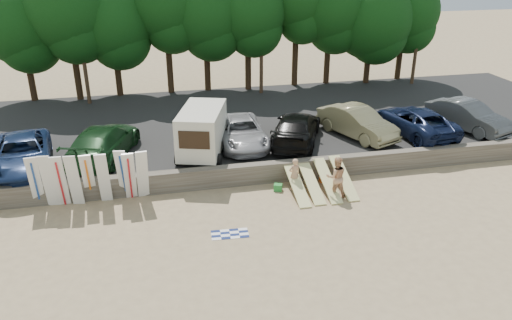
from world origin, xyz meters
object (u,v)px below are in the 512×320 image
at_px(beachgoer_b, 336,177).
at_px(car_5, 416,121).
at_px(car_3, 296,128).
at_px(cooler, 278,187).
at_px(car_0, 22,154).
at_px(car_4, 357,122).
at_px(beachgoer_a, 294,174).
at_px(box_trailer, 202,130).
at_px(car_1, 103,142).
at_px(car_6, 468,116).
at_px(car_2, 241,132).

bearing_deg(beachgoer_b, car_5, -136.54).
xyz_separation_m(car_3, cooler, (-2.07, -4.09, -1.35)).
relative_size(car_0, car_4, 1.12).
distance_m(car_3, beachgoer_a, 4.39).
xyz_separation_m(car_4, cooler, (-5.67, -4.24, -1.37)).
bearing_deg(car_5, car_3, -8.58).
height_order(box_trailer, car_0, box_trailer).
distance_m(car_1, car_4, 13.71).
distance_m(car_1, car_6, 20.41).
xyz_separation_m(car_1, car_5, (17.10, -0.28, -0.07)).
xyz_separation_m(car_2, car_5, (9.98, -0.53, 0.05)).
bearing_deg(box_trailer, car_2, 43.63).
xyz_separation_m(car_4, car_6, (6.70, -0.33, 0.00)).
distance_m(car_6, beachgoer_b, 11.15).
distance_m(box_trailer, car_2, 2.55).
bearing_deg(beachgoer_b, car_4, -114.73).
relative_size(car_6, beachgoer_b, 2.57).
bearing_deg(car_3, car_2, 17.77).
bearing_deg(cooler, car_5, 45.91).
distance_m(car_6, beachgoer_a, 12.28).
height_order(car_4, beachgoer_a, car_4).
relative_size(box_trailer, beachgoer_b, 2.20).
distance_m(car_0, cooler, 12.35).
height_order(box_trailer, car_4, box_trailer).
bearing_deg(car_3, car_4, -153.75).
bearing_deg(car_2, beachgoer_a, -68.97).
relative_size(car_3, car_5, 1.01).
bearing_deg(car_4, cooler, -165.50).
bearing_deg(beachgoer_b, car_6, -146.71).
distance_m(car_2, beachgoer_b, 6.46).
bearing_deg(car_3, car_0, 26.08).
bearing_deg(car_1, car_2, -160.74).
relative_size(car_3, car_6, 1.11).
height_order(box_trailer, beachgoer_a, box_trailer).
xyz_separation_m(car_3, beachgoer_b, (0.36, -5.19, -0.53)).
relative_size(car_2, beachgoer_b, 2.65).
bearing_deg(car_0, car_1, -0.44).
distance_m(car_2, car_4, 6.59).
bearing_deg(beachgoer_b, car_3, -79.54).
bearing_deg(car_5, beachgoer_b, 30.05).
bearing_deg(box_trailer, beachgoer_b, -21.24).
relative_size(car_2, car_4, 1.03).
xyz_separation_m(car_1, car_3, (10.11, -0.07, -0.03)).
bearing_deg(car_1, car_0, 26.16).
height_order(car_3, beachgoer_b, car_3).
relative_size(box_trailer, cooler, 11.35).
distance_m(car_5, car_6, 3.31).
bearing_deg(car_6, car_4, 157.13).
bearing_deg(car_0, beachgoer_b, -27.65).
bearing_deg(car_6, box_trailer, 162.08).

